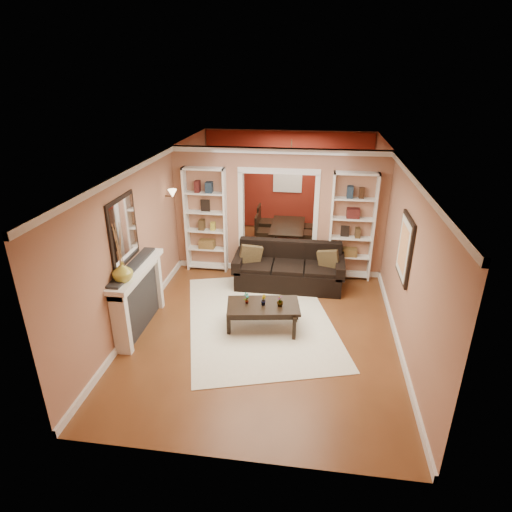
# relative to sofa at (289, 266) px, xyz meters

# --- Properties ---
(floor) EXTENTS (8.00, 8.00, 0.00)m
(floor) POSITION_rel_sofa_xyz_m (-0.31, -0.45, -0.44)
(floor) COLOR brown
(floor) RESTS_ON ground
(ceiling) EXTENTS (8.00, 8.00, 0.00)m
(ceiling) POSITION_rel_sofa_xyz_m (-0.31, -0.45, 2.26)
(ceiling) COLOR white
(ceiling) RESTS_ON ground
(wall_back) EXTENTS (8.00, 0.00, 8.00)m
(wall_back) POSITION_rel_sofa_xyz_m (-0.31, 3.55, 0.91)
(wall_back) COLOR #A97359
(wall_back) RESTS_ON ground
(wall_front) EXTENTS (8.00, 0.00, 8.00)m
(wall_front) POSITION_rel_sofa_xyz_m (-0.31, -4.45, 0.91)
(wall_front) COLOR #A97359
(wall_front) RESTS_ON ground
(wall_left) EXTENTS (0.00, 8.00, 8.00)m
(wall_left) POSITION_rel_sofa_xyz_m (-2.56, -0.45, 0.91)
(wall_left) COLOR #A97359
(wall_left) RESTS_ON ground
(wall_right) EXTENTS (0.00, 8.00, 8.00)m
(wall_right) POSITION_rel_sofa_xyz_m (1.94, -0.45, 0.91)
(wall_right) COLOR #A97359
(wall_right) RESTS_ON ground
(partition_wall) EXTENTS (4.50, 0.15, 2.70)m
(partition_wall) POSITION_rel_sofa_xyz_m (-0.31, 0.75, 0.91)
(partition_wall) COLOR #A97359
(partition_wall) RESTS_ON floor
(red_back_panel) EXTENTS (4.44, 0.04, 2.64)m
(red_back_panel) POSITION_rel_sofa_xyz_m (-0.31, 3.52, 0.88)
(red_back_panel) COLOR maroon
(red_back_panel) RESTS_ON floor
(dining_window) EXTENTS (0.78, 0.03, 0.98)m
(dining_window) POSITION_rel_sofa_xyz_m (-0.31, 3.48, 1.11)
(dining_window) COLOR #8CA5CC
(dining_window) RESTS_ON wall_back
(area_rug) EXTENTS (3.36, 4.04, 0.01)m
(area_rug) POSITION_rel_sofa_xyz_m (-0.42, -1.38, -0.43)
(area_rug) COLOR white
(area_rug) RESTS_ON floor
(sofa) EXTENTS (2.24, 0.97, 0.87)m
(sofa) POSITION_rel_sofa_xyz_m (0.00, 0.00, 0.00)
(sofa) COLOR black
(sofa) RESTS_ON floor
(pillow_left) EXTENTS (0.46, 0.28, 0.44)m
(pillow_left) POSITION_rel_sofa_xyz_m (-0.79, -0.02, 0.21)
(pillow_left) COLOR brown
(pillow_left) RESTS_ON sofa
(pillow_right) EXTENTS (0.43, 0.23, 0.41)m
(pillow_right) POSITION_rel_sofa_xyz_m (0.79, -0.02, 0.20)
(pillow_right) COLOR brown
(pillow_right) RESTS_ON sofa
(coffee_table) EXTENTS (1.32, 0.85, 0.47)m
(coffee_table) POSITION_rel_sofa_xyz_m (-0.32, -1.67, -0.20)
(coffee_table) COLOR black
(coffee_table) RESTS_ON floor
(plant_left) EXTENTS (0.12, 0.13, 0.21)m
(plant_left) POSITION_rel_sofa_xyz_m (-0.61, -1.67, 0.13)
(plant_left) COLOR #336626
(plant_left) RESTS_ON coffee_table
(plant_center) EXTENTS (0.10, 0.12, 0.18)m
(plant_center) POSITION_rel_sofa_xyz_m (-0.32, -1.67, 0.12)
(plant_center) COLOR #336626
(plant_center) RESTS_ON coffee_table
(plant_right) EXTENTS (0.13, 0.13, 0.20)m
(plant_right) POSITION_rel_sofa_xyz_m (-0.03, -1.67, 0.13)
(plant_right) COLOR #336626
(plant_right) RESTS_ON coffee_table
(bookshelf_left) EXTENTS (0.90, 0.30, 2.30)m
(bookshelf_left) POSITION_rel_sofa_xyz_m (-1.86, 0.58, 0.71)
(bookshelf_left) COLOR white
(bookshelf_left) RESTS_ON floor
(bookshelf_right) EXTENTS (0.90, 0.30, 2.30)m
(bookshelf_right) POSITION_rel_sofa_xyz_m (1.24, 0.58, 0.71)
(bookshelf_right) COLOR white
(bookshelf_right) RESTS_ON floor
(fireplace) EXTENTS (0.32, 1.70, 1.16)m
(fireplace) POSITION_rel_sofa_xyz_m (-2.40, -1.95, 0.14)
(fireplace) COLOR white
(fireplace) RESTS_ON floor
(vase) EXTENTS (0.33, 0.33, 0.33)m
(vase) POSITION_rel_sofa_xyz_m (-2.40, -2.44, 0.89)
(vase) COLOR #A59F35
(vase) RESTS_ON fireplace
(mirror) EXTENTS (0.03, 0.95, 1.10)m
(mirror) POSITION_rel_sofa_xyz_m (-2.54, -1.95, 1.36)
(mirror) COLOR silver
(mirror) RESTS_ON wall_left
(wall_sconce) EXTENTS (0.18, 0.18, 0.22)m
(wall_sconce) POSITION_rel_sofa_xyz_m (-2.46, 0.10, 1.39)
(wall_sconce) COLOR #FFE0A5
(wall_sconce) RESTS_ON wall_left
(framed_art) EXTENTS (0.04, 0.85, 1.05)m
(framed_art) POSITION_rel_sofa_xyz_m (1.90, -1.45, 1.11)
(framed_art) COLOR black
(framed_art) RESTS_ON wall_right
(dining_table) EXTENTS (1.49, 0.83, 0.53)m
(dining_table) POSITION_rel_sofa_xyz_m (-0.16, 2.29, -0.17)
(dining_table) COLOR black
(dining_table) RESTS_ON floor
(dining_chair_nw) EXTENTS (0.51, 0.51, 0.87)m
(dining_chair_nw) POSITION_rel_sofa_xyz_m (-0.71, 1.99, -0.00)
(dining_chair_nw) COLOR black
(dining_chair_nw) RESTS_ON floor
(dining_chair_ne) EXTENTS (0.43, 0.43, 0.86)m
(dining_chair_ne) POSITION_rel_sofa_xyz_m (0.39, 1.99, -0.01)
(dining_chair_ne) COLOR black
(dining_chair_ne) RESTS_ON floor
(dining_chair_sw) EXTENTS (0.49, 0.49, 0.95)m
(dining_chair_sw) POSITION_rel_sofa_xyz_m (-0.71, 2.59, 0.04)
(dining_chair_sw) COLOR black
(dining_chair_sw) RESTS_ON floor
(dining_chair_se) EXTENTS (0.48, 0.48, 0.80)m
(dining_chair_se) POSITION_rel_sofa_xyz_m (0.39, 2.59, -0.04)
(dining_chair_se) COLOR black
(dining_chair_se) RESTS_ON floor
(chandelier) EXTENTS (0.50, 0.50, 0.30)m
(chandelier) POSITION_rel_sofa_xyz_m (-0.31, 2.25, 1.58)
(chandelier) COLOR #3D2A1B
(chandelier) RESTS_ON ceiling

